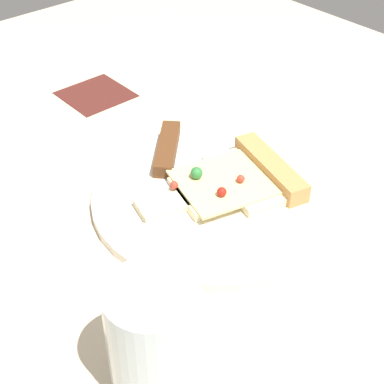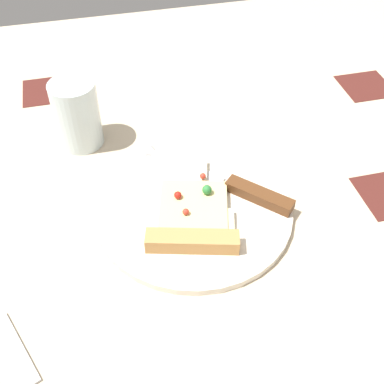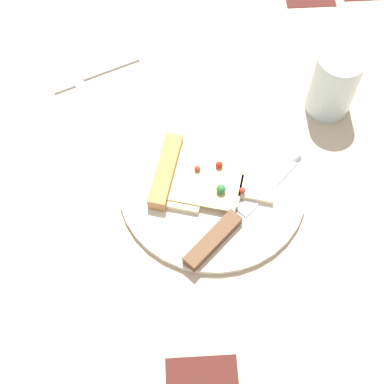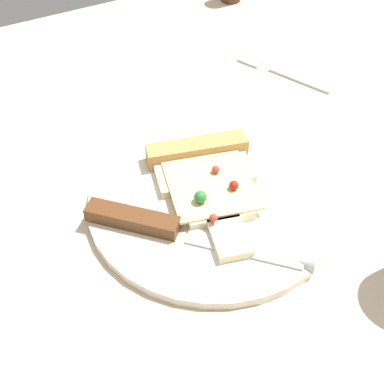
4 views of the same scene
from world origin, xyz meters
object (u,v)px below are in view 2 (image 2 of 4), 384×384
pizza_slice (193,217)px  fork (30,372)px  drinking_glass (77,114)px  plate (194,210)px  knife (231,184)px

pizza_slice → fork: size_ratio=1.27×
drinking_glass → plate: bearing=-144.3°
pizza_slice → knife: pizza_slice is taller
pizza_slice → knife: size_ratio=1.01×
pizza_slice → fork: 27.22cm
plate → fork: size_ratio=1.86×
plate → drinking_glass: 24.52cm
knife → drinking_glass: bearing=95.7°
plate → pizza_slice: size_ratio=1.46×
fork → drinking_glass: bearing=-125.5°
plate → fork: 29.24cm
plate → knife: 6.75cm
knife → drinking_glass: (16.93, 20.14, 3.79)cm
pizza_slice → fork: bearing=-128.4°
knife → fork: bearing=172.2°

